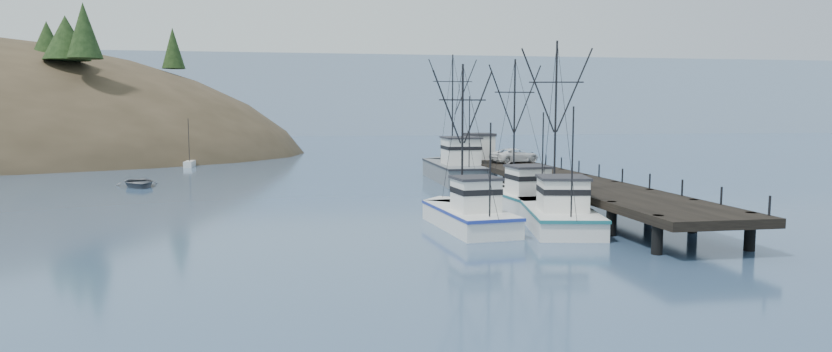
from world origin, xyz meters
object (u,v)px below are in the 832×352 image
at_px(trawler_near, 557,213).
at_px(work_vessel, 456,168).
at_px(trawler_far, 519,197).
at_px(pier_shed, 479,146).
at_px(pickup_truck, 515,156).
at_px(pier, 555,179).
at_px(motorboat, 139,187).
at_px(trawler_mid, 467,214).

bearing_deg(trawler_near, work_vessel, 90.28).
xyz_separation_m(trawler_far, pier_shed, (2.91, 21.87, 2.60)).
relative_size(trawler_far, pickup_truck, 2.21).
xyz_separation_m(pier, pier_shed, (-1.50, 18.00, 1.73)).
bearing_deg(motorboat, pickup_truck, -22.66).
relative_size(pier, trawler_near, 3.67).
relative_size(trawler_far, work_vessel, 0.71).
height_order(pickup_truck, motorboat, pickup_truck).
distance_m(pier, pickup_truck, 12.82).
bearing_deg(pier, pier_shed, 94.76).
distance_m(trawler_mid, motorboat, 36.63).
height_order(pier, trawler_mid, trawler_mid).
bearing_deg(trawler_near, trawler_far, 89.56).
relative_size(trawler_far, motorboat, 2.14).
xyz_separation_m(pier_shed, motorboat, (-34.19, -2.70, -3.42)).
relative_size(trawler_mid, trawler_far, 0.92).
bearing_deg(trawler_near, pier, 68.60).
distance_m(trawler_near, pier_shed, 29.66).
bearing_deg(trawler_near, pickup_truck, 77.75).
xyz_separation_m(pier, pickup_truck, (0.77, 12.75, 1.03)).
distance_m(pier, trawler_far, 5.93).
distance_m(trawler_mid, pier_shed, 30.34).
xyz_separation_m(trawler_mid, pickup_truck, (10.94, 23.71, 1.90)).
distance_m(trawler_mid, work_vessel, 27.32).
distance_m(trawler_mid, pickup_truck, 26.18).
height_order(pier, motorboat, pier).
bearing_deg(pickup_truck, pier_shed, 2.35).
bearing_deg(trawler_far, pier_shed, 82.42).
bearing_deg(trawler_far, work_vessel, 90.56).
xyz_separation_m(pier, motorboat, (-35.69, 15.30, -1.69)).
distance_m(pier, motorboat, 38.87).
height_order(trawler_far, motorboat, trawler_far).
bearing_deg(motorboat, trawler_near, -59.20).
bearing_deg(pickup_truck, motorboat, 64.92).
distance_m(trawler_far, pickup_truck, 17.51).
height_order(pier_shed, pickup_truck, pier_shed).
xyz_separation_m(trawler_near, trawler_mid, (-5.70, 0.44, -0.00)).
height_order(pier, trawler_far, trawler_far).
distance_m(trawler_near, motorboat, 41.09).
bearing_deg(pier, pickup_truck, 86.52).
relative_size(pier, pickup_truck, 8.53).
height_order(pier_shed, motorboat, pier_shed).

